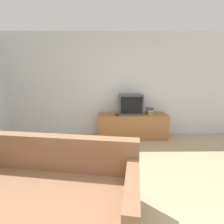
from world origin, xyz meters
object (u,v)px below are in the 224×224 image
Objects in this scene: book_stack at (150,111)px; remote_on_stand at (117,115)px; couch at (43,196)px; tv_stand at (132,126)px; television at (131,104)px.

book_stack reaches higher than remote_on_stand.
couch is 13.81× the size of remote_on_stand.
remote_on_stand is at bearing -170.22° from book_stack.
television is at bearing 118.51° from tv_stand.
television is at bearing 30.63° from remote_on_stand.
book_stack is at bearing 1.54° from tv_stand.
remote_on_stand reaches higher than tv_stand.
remote_on_stand is at bearing -149.37° from television.
tv_stand is 7.66× the size of book_stack.
remote_on_stand is (0.93, 2.38, 0.35)m from couch.
tv_stand is 10.45× the size of remote_on_stand.
tv_stand is 2.85m from couch.
tv_stand is 2.83× the size of television.
television is 2.71× the size of book_stack.
television is 0.27× the size of couch.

